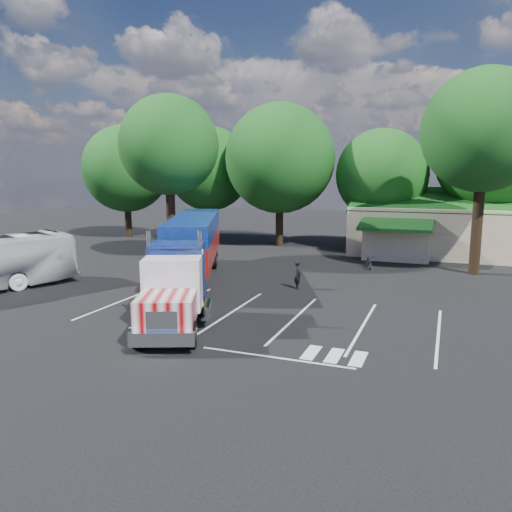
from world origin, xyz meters
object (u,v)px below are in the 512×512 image
(woman, at_px, (298,275))
(bicycle, at_px, (369,261))
(silver_sedan, at_px, (446,251))
(semi_truck, at_px, (190,248))

(woman, bearing_deg, bicycle, -52.97)
(bicycle, distance_m, silver_sedan, 7.86)
(semi_truck, xyz_separation_m, woman, (5.95, 2.18, -1.57))
(semi_truck, bearing_deg, bicycle, 25.99)
(bicycle, bearing_deg, semi_truck, -148.46)
(semi_truck, xyz_separation_m, bicycle, (8.90, 10.18, -1.92))
(woman, bearing_deg, silver_sedan, -62.53)
(semi_truck, distance_m, bicycle, 13.66)
(semi_truck, relative_size, woman, 11.70)
(woman, distance_m, silver_sedan, 16.14)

